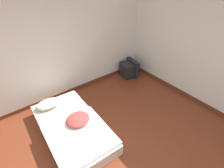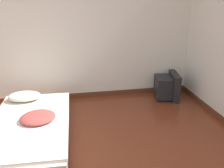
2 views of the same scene
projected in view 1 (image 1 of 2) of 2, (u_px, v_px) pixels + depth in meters
name	position (u px, v px, depth m)	size (l,w,h in m)	color
wall_back	(37.00, 52.00, 3.66)	(8.08, 0.08, 2.60)	silver
mattress_bed	(72.00, 127.00, 3.45)	(1.12, 2.00, 0.38)	beige
crt_tv	(129.00, 69.00, 5.22)	(0.48, 0.55, 0.48)	black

